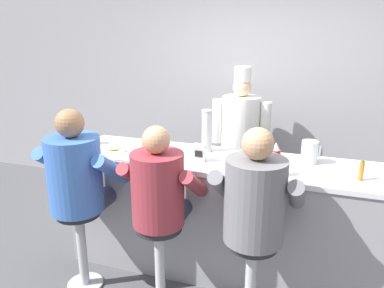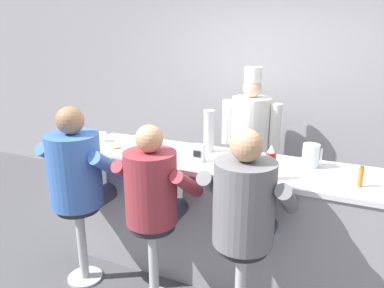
# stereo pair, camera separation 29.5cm
# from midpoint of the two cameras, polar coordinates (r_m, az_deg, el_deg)

# --- Properties ---
(wall_back) EXTENTS (10.00, 0.06, 2.70)m
(wall_back) POSITION_cam_midpoint_polar(r_m,az_deg,el_deg) (4.62, 8.21, 7.55)
(wall_back) COLOR #99999E
(wall_back) RESTS_ON ground_plane
(diner_counter) EXTENTS (2.77, 0.70, 1.05)m
(diner_counter) POSITION_cam_midpoint_polar(r_m,az_deg,el_deg) (3.36, 2.26, -10.87)
(diner_counter) COLOR gray
(diner_counter) RESTS_ON ground_plane
(ketchup_bottle_red) EXTENTS (0.07, 0.07, 0.26)m
(ketchup_bottle_red) POSITION_cam_midpoint_polar(r_m,az_deg,el_deg) (2.79, 9.62, -2.55)
(ketchup_bottle_red) COLOR red
(ketchup_bottle_red) RESTS_ON diner_counter
(mustard_bottle_yellow) EXTENTS (0.06, 0.06, 0.21)m
(mustard_bottle_yellow) POSITION_cam_midpoint_polar(r_m,az_deg,el_deg) (2.89, 7.39, -2.34)
(mustard_bottle_yellow) COLOR yellow
(mustard_bottle_yellow) RESTS_ON diner_counter
(hot_sauce_bottle_orange) EXTENTS (0.03, 0.03, 0.15)m
(hot_sauce_bottle_orange) POSITION_cam_midpoint_polar(r_m,az_deg,el_deg) (2.90, 21.80, -3.85)
(hot_sauce_bottle_orange) COLOR orange
(hot_sauce_bottle_orange) RESTS_ON diner_counter
(water_pitcher_clear) EXTENTS (0.15, 0.13, 0.19)m
(water_pitcher_clear) POSITION_cam_midpoint_polar(r_m,az_deg,el_deg) (3.15, 14.96, -1.22)
(water_pitcher_clear) COLOR silver
(water_pitcher_clear) RESTS_ON diner_counter
(breakfast_plate) EXTENTS (0.23, 0.23, 0.05)m
(breakfast_plate) POSITION_cam_midpoint_polar(r_m,az_deg,el_deg) (3.45, -14.39, -1.00)
(breakfast_plate) COLOR white
(breakfast_plate) RESTS_ON diner_counter
(cereal_bowl) EXTENTS (0.15, 0.15, 0.06)m
(cereal_bowl) POSITION_cam_midpoint_polar(r_m,az_deg,el_deg) (3.02, 4.28, -2.71)
(cereal_bowl) COLOR white
(cereal_bowl) RESTS_ON diner_counter
(coffee_mug_white) EXTENTS (0.14, 0.09, 0.09)m
(coffee_mug_white) POSITION_cam_midpoint_polar(r_m,az_deg,el_deg) (3.73, -16.74, 0.65)
(coffee_mug_white) COLOR white
(coffee_mug_white) RESTS_ON diner_counter
(coffee_mug_tan) EXTENTS (0.14, 0.09, 0.10)m
(coffee_mug_tan) POSITION_cam_midpoint_polar(r_m,az_deg,el_deg) (3.43, -9.76, -0.18)
(coffee_mug_tan) COLOR beige
(coffee_mug_tan) RESTS_ON diner_counter
(cup_stack_steel) EXTENTS (0.10, 0.10, 0.38)m
(cup_stack_steel) POSITION_cam_midpoint_polar(r_m,az_deg,el_deg) (3.32, -0.25, 2.01)
(cup_stack_steel) COLOR #B7BABF
(cup_stack_steel) RESTS_ON diner_counter
(napkin_dispenser_chrome) EXTENTS (0.10, 0.06, 0.15)m
(napkin_dispenser_chrome) POSITION_cam_midpoint_polar(r_m,az_deg,el_deg) (3.09, -1.56, -1.38)
(napkin_dispenser_chrome) COLOR silver
(napkin_dispenser_chrome) RESTS_ON diner_counter
(diner_seated_blue) EXTENTS (0.64, 0.63, 1.54)m
(diner_seated_blue) POSITION_cam_midpoint_polar(r_m,az_deg,el_deg) (3.15, -19.60, -5.00)
(diner_seated_blue) COLOR #B2B5BA
(diner_seated_blue) RESTS_ON ground_plane
(diner_seated_maroon) EXTENTS (0.59, 0.58, 1.46)m
(diner_seated_maroon) POSITION_cam_midpoint_polar(r_m,az_deg,el_deg) (2.80, -8.01, -7.69)
(diner_seated_maroon) COLOR #B2B5BA
(diner_seated_maroon) RESTS_ON ground_plane
(diner_seated_grey) EXTENTS (0.62, 0.61, 1.51)m
(diner_seated_grey) POSITION_cam_midpoint_polar(r_m,az_deg,el_deg) (2.57, 6.37, -9.36)
(diner_seated_grey) COLOR #B2B5BA
(diner_seated_grey) RESTS_ON ground_plane
(cook_in_whites_near) EXTENTS (0.67, 0.43, 1.72)m
(cook_in_whites_near) POSITION_cam_midpoint_polar(r_m,az_deg,el_deg) (4.29, 5.43, 1.32)
(cook_in_whites_near) COLOR #232328
(cook_in_whites_near) RESTS_ON ground_plane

